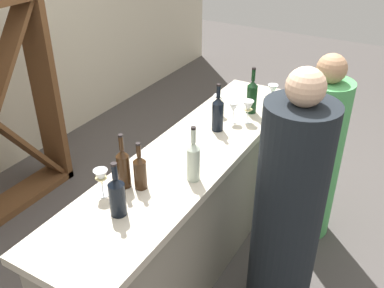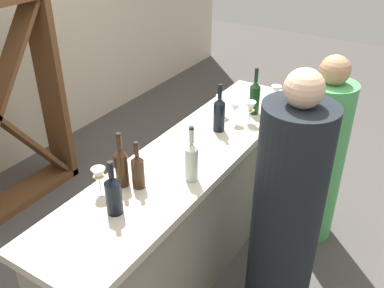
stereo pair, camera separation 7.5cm
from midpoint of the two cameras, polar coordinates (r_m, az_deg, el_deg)
ground_plane at (r=3.23m, az=0.69°, el=-15.30°), size 12.00×12.00×0.00m
bar_counter at (r=2.91m, az=0.75°, el=-8.77°), size 2.38×0.55×0.94m
wine_bottle_leftmost_near_black at (r=2.12m, az=-9.34°, el=-6.52°), size 0.08×0.08×0.30m
wine_bottle_second_left_amber_brown at (r=2.30m, az=-8.38°, el=-2.88°), size 0.07×0.07×0.32m
wine_bottle_center_amber_brown at (r=2.29m, az=-6.23°, el=-3.48°), size 0.07×0.07×0.28m
wine_bottle_second_right_clear_pale at (r=2.32m, az=0.87°, el=-2.16°), size 0.07×0.07×0.33m
wine_bottle_rightmost_near_black at (r=2.82m, az=4.39°, el=4.05°), size 0.08×0.08×0.33m
wine_bottle_far_right_dark_green at (r=3.08m, az=8.99°, el=6.20°), size 0.07×0.07×0.34m
wine_glass_near_left at (r=3.21m, az=11.72°, el=6.82°), size 0.07×0.07×0.16m
wine_glass_near_center at (r=2.95m, az=8.41°, el=4.64°), size 0.08×0.08×0.16m
wine_glass_near_right at (r=2.94m, az=6.51°, el=4.67°), size 0.07×0.07×0.15m
wine_glass_far_left at (r=3.04m, az=4.56°, el=5.65°), size 0.07×0.07×0.15m
wine_glass_far_center at (r=2.27m, az=-11.26°, el=-4.27°), size 0.07×0.07×0.15m
person_left_guest at (r=2.53m, az=13.22°, el=-9.03°), size 0.45×0.45×1.60m
person_center_guest at (r=3.23m, az=17.13°, el=-1.92°), size 0.44×0.44×1.42m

